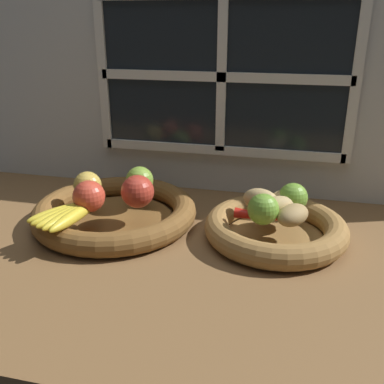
% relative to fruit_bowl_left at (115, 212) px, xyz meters
% --- Properties ---
extents(ground_plane, '(1.40, 0.90, 0.03)m').
position_rel_fruit_bowl_left_xyz_m(ground_plane, '(0.20, -0.03, -0.04)').
color(ground_plane, brown).
extents(back_wall, '(1.40, 0.05, 0.55)m').
position_rel_fruit_bowl_left_xyz_m(back_wall, '(0.20, 0.27, 0.25)').
color(back_wall, silver).
rests_on(back_wall, ground_plane).
extents(fruit_bowl_left, '(0.38, 0.38, 0.05)m').
position_rel_fruit_bowl_left_xyz_m(fruit_bowl_left, '(0.00, 0.00, 0.00)').
color(fruit_bowl_left, brown).
rests_on(fruit_bowl_left, ground_plane).
extents(fruit_bowl_right, '(0.31, 0.31, 0.05)m').
position_rel_fruit_bowl_left_xyz_m(fruit_bowl_right, '(0.37, 0.00, 0.00)').
color(fruit_bowl_right, olive).
rests_on(fruit_bowl_right, ground_plane).
extents(apple_green_back, '(0.07, 0.07, 0.07)m').
position_rel_fruit_bowl_left_xyz_m(apple_green_back, '(0.04, 0.06, 0.06)').
color(apple_green_back, '#7AA338').
rests_on(apple_green_back, fruit_bowl_left).
extents(apple_red_right, '(0.07, 0.07, 0.07)m').
position_rel_fruit_bowl_left_xyz_m(apple_red_right, '(0.07, -0.02, 0.07)').
color(apple_red_right, '#B73828').
rests_on(apple_red_right, fruit_bowl_left).
extents(apple_golden_left, '(0.06, 0.06, 0.06)m').
position_rel_fruit_bowl_left_xyz_m(apple_golden_left, '(-0.07, 0.00, 0.06)').
color(apple_golden_left, gold).
rests_on(apple_golden_left, fruit_bowl_left).
extents(apple_red_front, '(0.07, 0.07, 0.07)m').
position_rel_fruit_bowl_left_xyz_m(apple_red_front, '(-0.03, -0.06, 0.06)').
color(apple_red_front, '#CC422D').
rests_on(apple_red_front, fruit_bowl_left).
extents(banana_bunch_front, '(0.12, 0.16, 0.03)m').
position_rel_fruit_bowl_left_xyz_m(banana_bunch_front, '(-0.05, -0.12, 0.04)').
color(banana_bunch_front, yellow).
rests_on(banana_bunch_front, fruit_bowl_left).
extents(potato_large, '(0.09, 0.08, 0.05)m').
position_rel_fruit_bowl_left_xyz_m(potato_large, '(0.37, 0.00, 0.05)').
color(potato_large, tan).
rests_on(potato_large, fruit_bowl_right).
extents(potato_small, '(0.09, 0.10, 0.04)m').
position_rel_fruit_bowl_left_xyz_m(potato_small, '(0.40, -0.03, 0.05)').
color(potato_small, '#A38451').
rests_on(potato_small, fruit_bowl_right).
extents(potato_oblong, '(0.09, 0.07, 0.05)m').
position_rel_fruit_bowl_left_xyz_m(potato_oblong, '(0.33, 0.03, 0.05)').
color(potato_oblong, tan).
rests_on(potato_oblong, fruit_bowl_right).
extents(potato_back, '(0.10, 0.09, 0.05)m').
position_rel_fruit_bowl_left_xyz_m(potato_back, '(0.39, 0.05, 0.05)').
color(potato_back, tan).
rests_on(potato_back, fruit_bowl_right).
extents(lime_near, '(0.06, 0.06, 0.06)m').
position_rel_fruit_bowl_left_xyz_m(lime_near, '(0.34, -0.04, 0.06)').
color(lime_near, '#6B9E33').
rests_on(lime_near, fruit_bowl_right).
extents(lime_far, '(0.06, 0.06, 0.06)m').
position_rel_fruit_bowl_left_xyz_m(lime_far, '(0.40, 0.04, 0.06)').
color(lime_far, '#6B9E33').
rests_on(lime_far, fruit_bowl_right).
extents(chili_pepper, '(0.14, 0.04, 0.02)m').
position_rel_fruit_bowl_left_xyz_m(chili_pepper, '(0.35, -0.03, 0.04)').
color(chili_pepper, red).
rests_on(chili_pepper, fruit_bowl_right).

